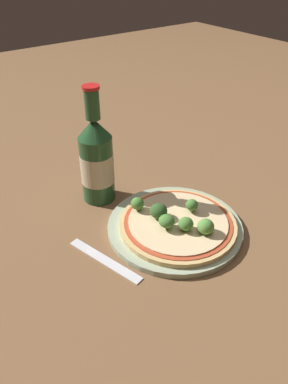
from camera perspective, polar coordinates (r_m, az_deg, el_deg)
name	(u,v)px	position (r m, az deg, el deg)	size (l,w,h in m)	color
ground_plane	(163,223)	(0.76, 2.88, -4.69)	(3.00, 3.00, 0.00)	brown
plate	(175,227)	(0.74, 4.70, -5.28)	(0.26, 0.26, 0.01)	#A3B293
pizza	(178,223)	(0.73, 5.18, -4.79)	(0.23, 0.23, 0.01)	tan
broccoli_floret_0	(192,205)	(0.74, 7.29, -1.99)	(0.02, 0.02, 0.03)	#7A9E5B
broccoli_floret_1	(206,227)	(0.69, 9.38, -5.21)	(0.03, 0.03, 0.03)	#7A9E5B
broccoli_floret_2	(159,211)	(0.72, 2.25, -2.91)	(0.03, 0.03, 0.03)	#7A9E5B
broccoli_floret_3	(185,224)	(0.69, 6.30, -4.90)	(0.03, 0.03, 0.03)	#7A9E5B
broccoli_floret_4	(138,204)	(0.74, -1.00, -1.77)	(0.03, 0.03, 0.03)	#7A9E5B
broccoli_floret_5	(167,221)	(0.69, 3.47, -4.46)	(0.03, 0.03, 0.03)	#7A9E5B
beer_bottle	(97,160)	(0.78, -7.23, 4.86)	(0.07, 0.07, 0.25)	#234C28
fork	(105,260)	(0.68, -6.01, -10.24)	(0.06, 0.16, 0.00)	silver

